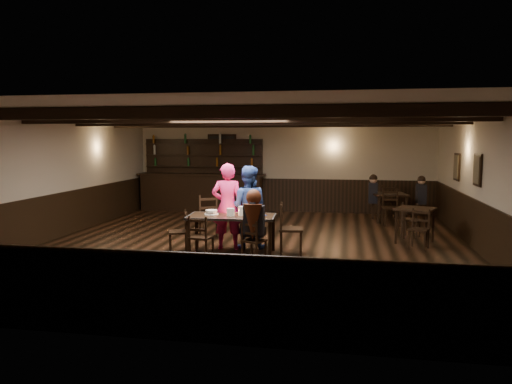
% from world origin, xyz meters
% --- Properties ---
extents(ground, '(10.00, 10.00, 0.00)m').
position_xyz_m(ground, '(0.00, 0.00, 0.00)').
color(ground, black).
rests_on(ground, ground).
extents(room_shell, '(9.02, 10.02, 2.71)m').
position_xyz_m(room_shell, '(0.01, 0.04, 1.75)').
color(room_shell, beige).
rests_on(room_shell, ground).
extents(dining_table, '(1.72, 0.94, 0.75)m').
position_xyz_m(dining_table, '(-0.26, -0.81, 0.68)').
color(dining_table, black).
rests_on(dining_table, ground).
extents(chair_near_left, '(0.43, 0.41, 0.82)m').
position_xyz_m(chair_near_left, '(-0.72, -1.41, 0.48)').
color(chair_near_left, black).
rests_on(chair_near_left, ground).
extents(chair_near_right, '(0.47, 0.46, 0.77)m').
position_xyz_m(chair_near_right, '(0.25, -1.41, 0.45)').
color(chair_near_right, black).
rests_on(chair_near_right, ground).
extents(chair_end_left, '(0.48, 0.49, 0.82)m').
position_xyz_m(chair_end_left, '(-1.24, -0.88, 0.48)').
color(chair_end_left, black).
rests_on(chair_end_left, ground).
extents(chair_end_right, '(0.49, 0.51, 0.99)m').
position_xyz_m(chair_end_right, '(0.79, -0.69, 0.58)').
color(chair_end_right, black).
rests_on(chair_end_right, ground).
extents(chair_far_pushed, '(0.61, 0.60, 0.97)m').
position_xyz_m(chair_far_pushed, '(-1.08, 0.56, 0.56)').
color(chair_far_pushed, black).
rests_on(chair_far_pushed, ground).
extents(woman_pink, '(0.68, 0.50, 1.73)m').
position_xyz_m(woman_pink, '(-0.44, -0.38, 0.87)').
color(woman_pink, '#FF3565').
rests_on(woman_pink, ground).
extents(man_blue, '(0.84, 0.67, 1.68)m').
position_xyz_m(man_blue, '(-0.06, -0.22, 0.84)').
color(man_blue, navy).
rests_on(man_blue, ground).
extents(seated_person, '(0.36, 0.55, 0.89)m').
position_xyz_m(seated_person, '(0.28, -1.37, 0.86)').
color(seated_person, black).
rests_on(seated_person, ground).
extents(cake, '(0.28, 0.28, 0.09)m').
position_xyz_m(cake, '(-0.67, -0.76, 0.79)').
color(cake, white).
rests_on(cake, dining_table).
extents(plate_stack_a, '(0.15, 0.15, 0.15)m').
position_xyz_m(plate_stack_a, '(-0.27, -0.86, 0.83)').
color(plate_stack_a, white).
rests_on(plate_stack_a, dining_table).
extents(plate_stack_b, '(0.15, 0.15, 0.18)m').
position_xyz_m(plate_stack_b, '(-0.06, -0.77, 0.84)').
color(plate_stack_b, white).
rests_on(plate_stack_b, dining_table).
extents(tea_light, '(0.05, 0.05, 0.06)m').
position_xyz_m(tea_light, '(-0.27, -0.73, 0.78)').
color(tea_light, '#A5A8AD').
rests_on(tea_light, dining_table).
extents(salt_shaker, '(0.04, 0.04, 0.10)m').
position_xyz_m(salt_shaker, '(0.04, -0.88, 0.80)').
color(salt_shaker, silver).
rests_on(salt_shaker, dining_table).
extents(pepper_shaker, '(0.03, 0.03, 0.09)m').
position_xyz_m(pepper_shaker, '(0.22, -0.87, 0.80)').
color(pepper_shaker, '#A5A8AD').
rests_on(pepper_shaker, dining_table).
extents(drink_glass, '(0.08, 0.08, 0.12)m').
position_xyz_m(drink_glass, '(-0.01, -0.64, 0.81)').
color(drink_glass, silver).
rests_on(drink_glass, dining_table).
extents(menu_red, '(0.38, 0.34, 0.00)m').
position_xyz_m(menu_red, '(0.19, -0.88, 0.75)').
color(menu_red, maroon).
rests_on(menu_red, dining_table).
extents(menu_blue, '(0.39, 0.36, 0.00)m').
position_xyz_m(menu_blue, '(0.23, -0.70, 0.75)').
color(menu_blue, '#0F194C').
rests_on(menu_blue, dining_table).
extents(bar_counter, '(3.92, 0.70, 2.20)m').
position_xyz_m(bar_counter, '(-2.48, 4.72, 0.73)').
color(bar_counter, black).
rests_on(bar_counter, ground).
extents(back_table_a, '(0.97, 0.97, 0.75)m').
position_xyz_m(back_table_a, '(3.36, 0.89, 0.64)').
color(back_table_a, black).
rests_on(back_table_a, ground).
extents(back_table_b, '(0.99, 0.99, 0.75)m').
position_xyz_m(back_table_b, '(3.05, 3.67, 0.65)').
color(back_table_b, black).
rests_on(back_table_b, ground).
extents(bg_patron_left, '(0.24, 0.38, 0.78)m').
position_xyz_m(bg_patron_left, '(2.62, 3.80, 0.86)').
color(bg_patron_left, black).
rests_on(bg_patron_left, ground).
extents(bg_patron_right, '(0.25, 0.38, 0.76)m').
position_xyz_m(bg_patron_right, '(3.89, 3.86, 0.84)').
color(bg_patron_right, black).
rests_on(bg_patron_right, ground).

